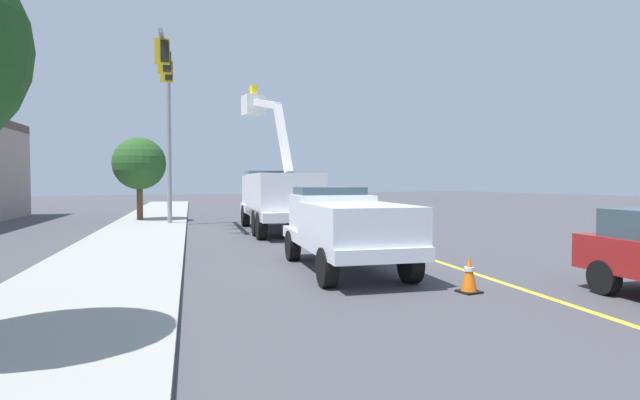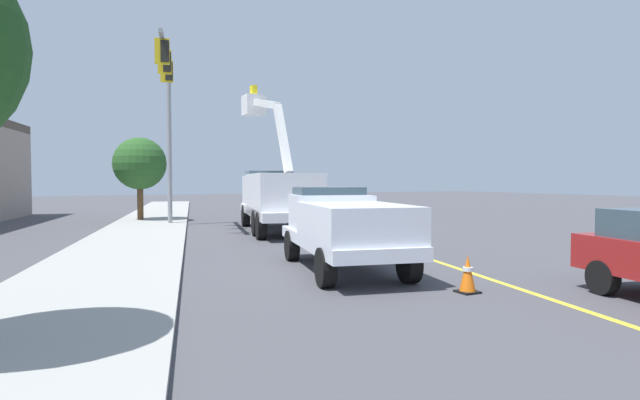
% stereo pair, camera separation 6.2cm
% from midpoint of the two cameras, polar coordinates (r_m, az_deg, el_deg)
% --- Properties ---
extents(ground, '(120.00, 120.00, 0.00)m').
position_cam_midpoint_polar(ground, '(23.90, 1.89, -3.16)').
color(ground, '#47474C').
extents(sidewalk_far_side, '(59.49, 15.68, 0.12)m').
position_cam_midpoint_polar(sidewalk_far_side, '(23.06, -19.19, -3.34)').
color(sidewalk_far_side, '#9E9E99').
rests_on(sidewalk_far_side, ground).
extents(lane_centre_stripe, '(49.00, 10.28, 0.01)m').
position_cam_midpoint_polar(lane_centre_stripe, '(23.90, 1.89, -3.15)').
color(lane_centre_stripe, yellow).
rests_on(lane_centre_stripe, ground).
extents(utility_bucket_truck, '(8.54, 4.11, 6.59)m').
position_cam_midpoint_polar(utility_bucket_truck, '(22.40, -4.75, 0.58)').
color(utility_bucket_truck, white).
rests_on(utility_bucket_truck, ground).
extents(service_pickup_truck, '(5.91, 3.19, 2.06)m').
position_cam_midpoint_polar(service_pickup_truck, '(12.64, 2.82, -2.90)').
color(service_pickup_truck, white).
rests_on(service_pickup_truck, ground).
extents(passing_minivan, '(5.09, 2.83, 1.69)m').
position_cam_midpoint_polar(passing_minivan, '(30.58, 2.36, -0.16)').
color(passing_minivan, black).
rests_on(passing_minivan, ground).
extents(traffic_cone_leading, '(0.40, 0.40, 0.77)m').
position_cam_midpoint_polar(traffic_cone_leading, '(10.67, 16.37, -7.96)').
color(traffic_cone_leading, black).
rests_on(traffic_cone_leading, ground).
extents(traffic_cone_mid_front, '(0.40, 0.40, 0.81)m').
position_cam_midpoint_polar(traffic_cone_mid_front, '(18.10, 3.42, -3.63)').
color(traffic_cone_mid_front, black).
rests_on(traffic_cone_mid_front, ground).
extents(traffic_cone_mid_rear, '(0.40, 0.40, 0.73)m').
position_cam_midpoint_polar(traffic_cone_mid_rear, '(26.64, -1.88, -1.84)').
color(traffic_cone_mid_rear, black).
rests_on(traffic_cone_mid_rear, ground).
extents(traffic_signal_mast, '(6.53, 1.53, 8.59)m').
position_cam_midpoint_polar(traffic_signal_mast, '(24.71, -16.66, 10.98)').
color(traffic_signal_mast, gray).
rests_on(traffic_signal_mast, ground).
extents(street_tree_right, '(2.81, 2.81, 4.55)m').
position_cam_midpoint_polar(street_tree_right, '(29.09, -19.48, 3.84)').
color(street_tree_right, brown).
rests_on(street_tree_right, ground).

